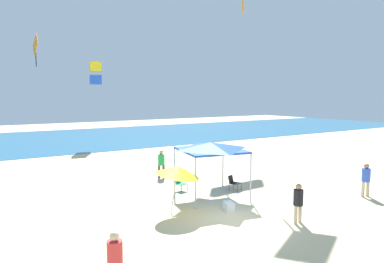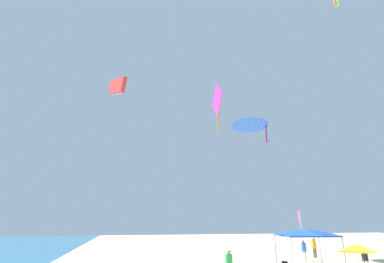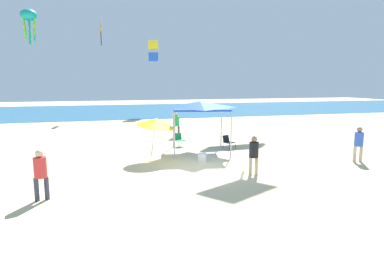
% 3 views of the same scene
% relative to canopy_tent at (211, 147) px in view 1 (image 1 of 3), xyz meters
% --- Properties ---
extents(ground, '(120.00, 120.00, 0.10)m').
position_rel_canopy_tent_xyz_m(ground, '(-1.02, -3.51, -2.75)').
color(ground, beige).
extents(ocean_strip, '(120.00, 24.66, 0.02)m').
position_rel_canopy_tent_xyz_m(ocean_strip, '(-1.02, 29.86, -2.69)').
color(ocean_strip, '#28668E').
rests_on(ocean_strip, ground).
extents(canopy_tent, '(3.61, 3.70, 2.95)m').
position_rel_canopy_tent_xyz_m(canopy_tent, '(0.00, 0.00, 0.00)').
color(canopy_tent, '#B7B7BC').
rests_on(canopy_tent, ground).
extents(beach_umbrella, '(2.03, 2.00, 2.41)m').
position_rel_canopy_tent_xyz_m(beach_umbrella, '(-2.72, -1.30, -0.72)').
color(beach_umbrella, silver).
rests_on(beach_umbrella, ground).
extents(folding_chair_facing_ocean, '(0.68, 0.75, 0.82)m').
position_rel_canopy_tent_xyz_m(folding_chair_facing_ocean, '(-0.77, 1.98, -2.23)').
color(folding_chair_facing_ocean, black).
rests_on(folding_chair_facing_ocean, ground).
extents(folding_chair_right_of_tent, '(0.73, 0.78, 0.82)m').
position_rel_canopy_tent_xyz_m(folding_chair_right_of_tent, '(1.91, 0.45, -2.23)').
color(folding_chair_right_of_tent, black).
rests_on(folding_chair_right_of_tent, ground).
extents(cooler_box, '(0.57, 0.71, 0.40)m').
position_rel_canopy_tent_xyz_m(cooler_box, '(-0.53, -2.23, -2.50)').
color(cooler_box, white).
rests_on(cooler_box, ground).
extents(person_beachcomber, '(0.49, 0.43, 1.82)m').
position_rel_canopy_tent_xyz_m(person_beachcomber, '(-0.23, 5.36, -1.63)').
color(person_beachcomber, brown).
rests_on(person_beachcomber, ground).
extents(person_far_stroller, '(0.45, 0.41, 1.71)m').
position_rel_canopy_tent_xyz_m(person_far_stroller, '(0.95, -5.07, -1.70)').
color(person_far_stroller, '#C6B28C').
rests_on(person_far_stroller, ground).
extents(person_near_umbrella, '(0.47, 0.43, 1.81)m').
position_rel_canopy_tent_xyz_m(person_near_umbrella, '(7.07, -4.34, -1.64)').
color(person_near_umbrella, '#C6B28C').
rests_on(person_near_umbrella, ground).
extents(person_kite_handler, '(0.47, 0.42, 1.77)m').
position_rel_canopy_tent_xyz_m(person_kite_handler, '(-7.39, -6.03, -1.66)').
color(person_kite_handler, '#33384C').
rests_on(person_kite_handler, ground).
extents(kite_box_yellow, '(1.34, 1.37, 2.47)m').
position_rel_canopy_tent_xyz_m(kite_box_yellow, '(0.70, 22.80, 5.14)').
color(kite_box_yellow, yellow).
extents(kite_diamond_orange, '(0.32, 2.19, 3.12)m').
position_rel_canopy_tent_xyz_m(kite_diamond_orange, '(-5.44, 20.93, 7.34)').
color(kite_diamond_orange, orange).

